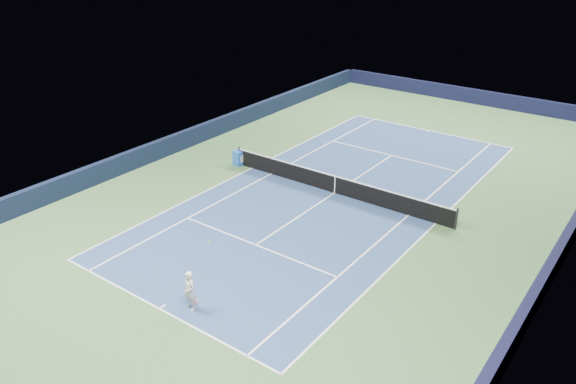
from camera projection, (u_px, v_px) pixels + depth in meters
The scene contains 19 objects.
ground at pixel (335, 193), 28.77m from camera, with size 40.00×40.00×0.00m, color #385C32.
wall_far at pixel (472, 96), 42.95m from camera, with size 22.00×0.35×1.10m, color black.
wall_right at pixel (562, 249), 22.76m from camera, with size 0.35×40.00×1.10m, color black.
wall_left at pixel (185, 140), 34.30m from camera, with size 0.35×40.00×1.10m, color #101932.
court_surface at pixel (335, 193), 28.77m from camera, with size 10.97×23.77×0.01m, color navy.
baseline_far at pixel (429, 131), 37.41m from camera, with size 10.97×0.08×0.00m, color white.
baseline_near at pixel (159, 309), 20.12m from camera, with size 10.97×0.08×0.00m, color white.
sideline_doubles_right at pixel (436, 223), 25.84m from camera, with size 0.08×23.77×0.00m, color white.
sideline_doubles_left at pixel (252, 168), 31.69m from camera, with size 0.08×23.77×0.00m, color white.
sideline_singles_right at pixel (408, 215), 26.57m from camera, with size 0.08×23.77×0.00m, color white.
sideline_singles_left at pixel (271, 174), 30.96m from camera, with size 0.08×23.77×0.00m, color white.
service_line_far at pixel (392, 155), 33.42m from camera, with size 8.23×0.08×0.00m, color white.
service_line_near at pixel (256, 245), 24.11m from camera, with size 8.23×0.08×0.00m, color white.
center_service_line at pixel (335, 193), 28.77m from camera, with size 0.08×12.80×0.00m, color white.
center_mark_far at pixel (428, 131), 37.30m from camera, with size 0.08×0.30×0.00m, color white.
center_mark_near at pixel (162, 307), 20.23m from camera, with size 0.08×0.30×0.00m, color white.
tennis_net at pixel (335, 184), 28.55m from camera, with size 12.90×0.10×1.07m.
sponsor_cube at pixel (239, 158), 31.93m from camera, with size 0.61×0.54×0.85m.
tennis_player at pixel (190, 291), 19.81m from camera, with size 0.76×1.26×2.38m.
Camera 1 is at (13.39, -22.32, 12.50)m, focal length 35.00 mm.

